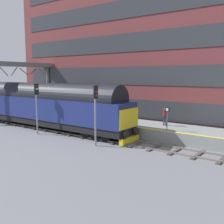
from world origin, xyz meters
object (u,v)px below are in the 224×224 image
object	(u,v)px
diesel_locomotive	(48,105)
signal_post_mid	(37,102)
platform_number_sign	(167,115)
signal_post_near	(95,108)
waiting_passenger	(165,115)

from	to	relation	value
diesel_locomotive	signal_post_mid	size ratio (longest dim) A/B	4.25
diesel_locomotive	platform_number_sign	xyz separation A→B (m)	(1.93, -12.14, -0.22)
signal_post_mid	platform_number_sign	world-z (taller)	signal_post_mid
platform_number_sign	signal_post_mid	bearing A→B (deg)	110.60
signal_post_near	waiting_passenger	distance (m)	6.85
signal_post_near	waiting_passenger	world-z (taller)	signal_post_near
signal_post_near	signal_post_mid	distance (m)	7.02
signal_post_near	platform_number_sign	world-z (taller)	signal_post_near
signal_post_mid	platform_number_sign	distance (m)	11.81
waiting_passenger	signal_post_mid	bearing A→B (deg)	31.96
signal_post_mid	waiting_passenger	xyz separation A→B (m)	(6.11, -9.93, -1.01)
platform_number_sign	waiting_passenger	size ratio (longest dim) A/B	1.16
diesel_locomotive	signal_post_near	xyz separation A→B (m)	(-2.21, -8.12, 0.51)
signal_post_mid	platform_number_sign	size ratio (longest dim) A/B	2.47
diesel_locomotive	waiting_passenger	xyz separation A→B (m)	(3.90, -11.03, -0.50)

